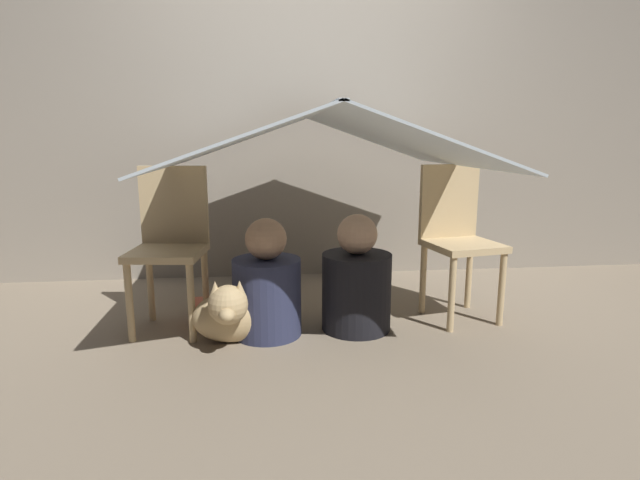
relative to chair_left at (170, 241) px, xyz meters
The scene contains 9 objects.
ground_plane 0.96m from the chair_left, 19.82° to the right, with size 8.80×8.80×0.00m, color gray.
wall_back 1.49m from the chair_left, 51.93° to the left, with size 7.00×0.05×2.50m.
chair_left is the anchor object (origin of this frame).
chair_right 1.56m from the chair_left, ahead, with size 0.42×0.42×0.86m.
sheet_canopy 0.95m from the chair_left, ahead, with size 1.58×1.53×0.29m.
person_front 0.57m from the chair_left, 19.16° to the right, with size 0.35×0.35×0.61m.
person_second 1.00m from the chair_left, ahead, with size 0.36×0.36×0.62m.
dog 0.53m from the chair_left, 42.82° to the right, with size 0.38×0.37×0.36m.
floor_cushion 0.49m from the chair_left, 11.09° to the left, with size 0.34×0.27×0.10m.
Camera 1 is at (-0.29, -2.35, 1.00)m, focal length 28.00 mm.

